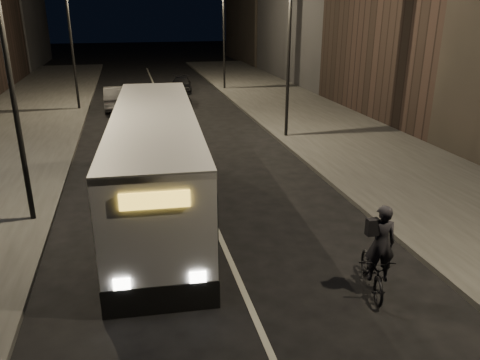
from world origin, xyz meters
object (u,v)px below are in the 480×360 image
cyclist_on_bicycle (375,262)px  car_mid (117,97)px  streetlight_left_near (16,49)px  streetlight_left_far (74,27)px  streetlight_right_mid (284,32)px  city_bus (156,157)px  car_far (181,85)px  streetlight_right_far (221,23)px  car_near (179,96)px

cyclist_on_bicycle → car_mid: bearing=119.0°
streetlight_left_near → streetlight_left_far: bearing=90.0°
streetlight_right_mid → car_mid: 13.88m
city_bus → cyclist_on_bicycle: bearing=-50.3°
cyclist_on_bicycle → car_mid: size_ratio=0.49×
car_mid → streetlight_left_far: bearing=0.1°
car_far → cyclist_on_bicycle: bearing=-81.6°
streetlight_right_far → car_near: size_ratio=2.25×
streetlight_left_far → car_far: streetlight_left_far is taller
streetlight_right_far → city_bus: streetlight_right_far is taller
streetlight_left_near → city_bus: 5.17m
streetlight_right_far → streetlight_left_far: 12.24m
streetlight_right_far → car_mid: streetlight_right_far is taller
car_mid → streetlight_right_far: bearing=-145.4°
streetlight_left_near → streetlight_left_far: same height
streetlight_right_mid → streetlight_right_far: 16.00m
streetlight_right_far → streetlight_right_mid: bearing=-90.0°
streetlight_left_near → cyclist_on_bicycle: (8.39, -6.00, -4.59)m
streetlight_right_mid → streetlight_left_near: (-10.66, -8.00, 0.00)m
streetlight_right_mid → city_bus: size_ratio=0.65×
streetlight_right_far → car_far: streetlight_right_far is taller
cyclist_on_bicycle → car_mid: (-6.15, 24.04, 0.00)m
streetlight_right_far → streetlight_left_far: same height
cyclist_on_bicycle → streetlight_right_mid: bearing=95.4°
city_bus → car_far: bearing=84.9°
streetlight_left_near → streetlight_left_far: (0.00, 18.00, 0.00)m
city_bus → car_far: (3.60, 23.65, -1.24)m
streetlight_left_far → car_near: streetlight_left_far is taller
car_mid → city_bus: bearing=94.1°
streetlight_left_near → car_near: bearing=70.7°
cyclist_on_bicycle → car_mid: cyclist_on_bicycle is taller
car_near → car_far: bearing=82.0°
city_bus → cyclist_on_bicycle: size_ratio=5.41×
streetlight_right_far → cyclist_on_bicycle: bearing=-94.3°
streetlight_right_far → streetlight_left_near: same height
streetlight_right_mid → car_near: size_ratio=2.25×
streetlight_right_mid → cyclist_on_bicycle: 14.91m
streetlight_right_far → streetlight_left_near: size_ratio=1.00×
car_mid → streetlight_left_near: bearing=82.2°
streetlight_right_mid → car_mid: (-8.42, 10.03, -4.59)m
cyclist_on_bicycle → car_near: cyclist_on_bicycle is taller
cyclist_on_bicycle → streetlight_right_far: bearing=100.3°
car_near → cyclist_on_bicycle: bearing=-85.0°
streetlight_right_mid → cyclist_on_bicycle: (-2.27, -14.00, -4.59)m
streetlight_left_near → cyclist_on_bicycle: bearing=-35.6°
car_near → car_mid: 4.30m
streetlight_right_mid → city_bus: (-6.93, -7.62, -3.55)m
city_bus → car_far: size_ratio=3.17×
streetlight_left_near → car_mid: bearing=82.9°
city_bus → car_mid: size_ratio=2.66×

